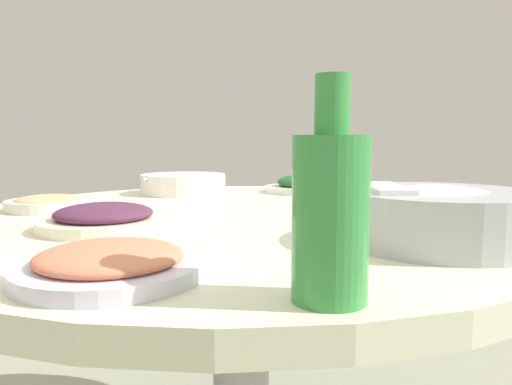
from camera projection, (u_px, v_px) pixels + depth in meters
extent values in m
cylinder|color=#99999E|center=(241.00, 378.00, 1.11)|extent=(0.13, 0.13, 0.67)
cylinder|color=beige|center=(241.00, 224.00, 1.07)|extent=(1.29, 1.29, 0.04)
cylinder|color=#B2B5BA|center=(438.00, 217.00, 0.77)|extent=(0.31, 0.31, 0.08)
ellipsoid|color=white|center=(438.00, 214.00, 0.77)|extent=(0.25, 0.25, 0.09)
cube|color=white|center=(386.00, 188.00, 0.76)|extent=(0.15, 0.15, 0.01)
cylinder|color=white|center=(183.00, 184.00, 1.48)|extent=(0.25, 0.25, 0.06)
cylinder|color=#34180C|center=(183.00, 185.00, 1.48)|extent=(0.22, 0.22, 0.04)
cylinder|color=silver|center=(183.00, 177.00, 1.47)|extent=(0.01, 0.28, 0.01)
cylinder|color=#EDE9CD|center=(104.00, 223.00, 0.89)|extent=(0.24, 0.24, 0.02)
ellipsoid|color=#522741|center=(104.00, 213.00, 0.89)|extent=(0.18, 0.18, 0.04)
cylinder|color=silver|center=(302.00, 189.00, 1.51)|extent=(0.23, 0.23, 0.02)
ellipsoid|color=#235C2A|center=(302.00, 182.00, 1.51)|extent=(0.15, 0.15, 0.04)
cylinder|color=white|center=(403.00, 205.00, 1.12)|extent=(0.25, 0.25, 0.03)
ellipsoid|color=#A36245|center=(403.00, 198.00, 1.12)|extent=(0.19, 0.19, 0.03)
cylinder|color=silver|center=(48.00, 205.00, 1.13)|extent=(0.19, 0.19, 0.02)
ellipsoid|color=tan|center=(48.00, 200.00, 1.13)|extent=(0.15, 0.15, 0.02)
cylinder|color=silver|center=(110.00, 270.00, 0.58)|extent=(0.23, 0.23, 0.02)
ellipsoid|color=#D97A58|center=(110.00, 256.00, 0.58)|extent=(0.17, 0.17, 0.03)
cylinder|color=green|center=(330.00, 219.00, 0.49)|extent=(0.08, 0.08, 0.17)
cylinder|color=green|center=(332.00, 105.00, 0.48)|extent=(0.04, 0.04, 0.06)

